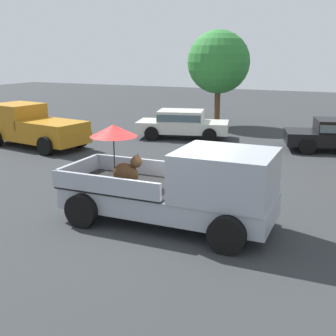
% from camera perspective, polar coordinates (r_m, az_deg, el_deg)
% --- Properties ---
extents(ground_plane, '(80.00, 80.00, 0.00)m').
position_cam_1_polar(ground_plane, '(10.47, -0.11, -7.29)').
color(ground_plane, '#2D3033').
extents(pickup_truck_main, '(5.10, 2.35, 2.32)m').
position_cam_1_polar(pickup_truck_main, '(9.98, 2.19, -2.55)').
color(pickup_truck_main, black).
rests_on(pickup_truck_main, ground).
extents(pickup_truck_far, '(5.01, 2.72, 1.80)m').
position_cam_1_polar(pickup_truck_far, '(19.80, -17.31, 5.26)').
color(pickup_truck_far, black).
rests_on(pickup_truck_far, ground).
extents(parked_sedan_far, '(4.61, 2.84, 1.33)m').
position_cam_1_polar(parked_sedan_far, '(20.82, 1.86, 6.00)').
color(parked_sedan_far, black).
rests_on(parked_sedan_far, ground).
extents(tree_by_lot, '(3.42, 3.42, 5.21)m').
position_cam_1_polar(tree_by_lot, '(24.44, 6.67, 13.69)').
color(tree_by_lot, brown).
rests_on(tree_by_lot, ground).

